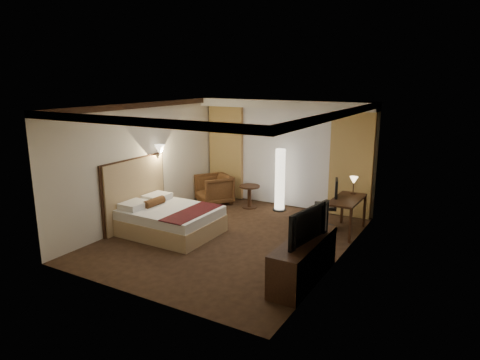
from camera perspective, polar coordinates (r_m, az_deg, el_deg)
The scene contains 21 objects.
floor at distance 8.90m, azimuth -1.30°, elevation -7.75°, with size 4.50×5.50×0.01m, color black.
ceiling at distance 8.30m, azimuth -1.40°, elevation 9.88°, with size 4.50×5.50×0.01m, color white.
back_wall at distance 10.89m, azimuth 6.20°, elevation 3.54°, with size 4.50×0.02×2.70m, color beige.
left_wall at distance 9.83m, azimuth -12.63°, elevation 2.20°, with size 0.02×5.50×2.70m, color beige.
right_wall at distance 7.61m, azimuth 13.29°, elevation -1.14°, with size 0.02×5.50×2.70m, color beige.
crown_molding at distance 8.31m, azimuth -1.40°, elevation 9.47°, with size 4.50×5.50×0.12m, color black, non-canonical shape.
soffit at distance 10.52m, azimuth 5.82°, elevation 10.05°, with size 4.50×0.50×0.20m, color white.
curtain_sheer at distance 10.84m, azimuth 6.02°, elevation 2.96°, with size 2.48×0.04×2.45m, color silver.
curtain_left_drape at distance 11.57m, azimuth -1.82°, elevation 3.70°, with size 1.00×0.14×2.45m, color tan.
curtain_right_drape at distance 10.23m, azimuth 14.61°, elevation 1.95°, with size 1.00×0.14×2.45m, color tan.
wall_sconce at distance 9.94m, azimuth -10.64°, elevation 4.00°, with size 0.24×0.24×0.24m, color white, non-canonical shape.
bed at distance 9.18m, azimuth -9.22°, elevation -5.38°, with size 1.91×1.49×0.56m, color white, non-canonical shape.
headboard at distance 9.66m, azimuth -13.77°, elevation -1.72°, with size 0.12×1.79×1.50m, color tan, non-canonical shape.
armchair at distance 11.16m, azimuth -3.47°, elevation -1.06°, with size 0.81×0.76×0.84m, color #452C14.
side_table at distance 10.82m, azimuth 1.27°, elevation -2.22°, with size 0.52×0.52×0.57m, color black, non-canonical shape.
floor_lamp at distance 10.52m, azimuth 5.35°, elevation 0.02°, with size 0.33×0.33×1.56m, color white, non-canonical shape.
desk at distance 9.36m, azimuth 13.95°, elevation -4.62°, with size 0.55×1.20×0.75m, color black, non-canonical shape.
desk_lamp at distance 9.63m, azimuth 14.89°, elevation -0.79°, with size 0.18×0.18×0.34m, color #FFD899, non-canonical shape.
office_chair at distance 9.38m, azimuth 11.32°, elevation -3.20°, with size 0.55×0.55×1.14m, color black, non-canonical shape.
dresser at distance 7.11m, azimuth 8.47°, elevation -10.54°, with size 0.50×1.79×0.70m, color black, non-canonical shape.
television at distance 6.87m, azimuth 8.43°, elevation -5.32°, with size 1.14×0.66×0.15m, color black.
Camera 1 is at (4.32, -7.07, 3.24)m, focal length 32.00 mm.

